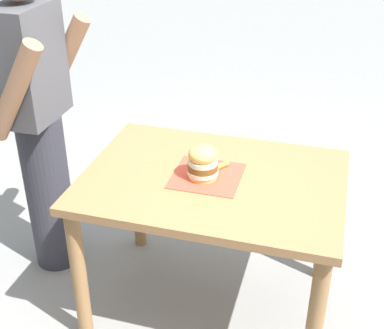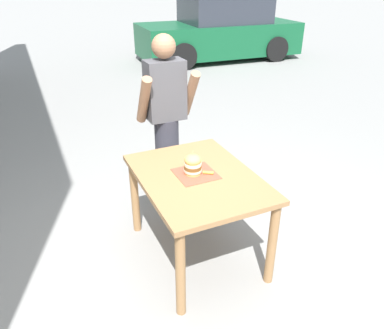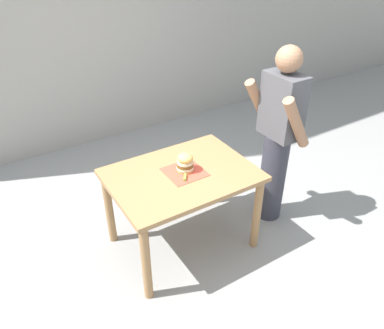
{
  "view_description": "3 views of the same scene",
  "coord_description": "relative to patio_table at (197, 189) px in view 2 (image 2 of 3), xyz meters",
  "views": [
    {
      "loc": [
        -2.03,
        -0.48,
        2.01
      ],
      "look_at": [
        0.0,
        0.1,
        0.82
      ],
      "focal_mm": 50.0,
      "sensor_mm": 36.0,
      "label": 1
    },
    {
      "loc": [
        -1.09,
        -2.28,
        2.19
      ],
      "look_at": [
        0.0,
        0.1,
        0.82
      ],
      "focal_mm": 35.0,
      "sensor_mm": 36.0,
      "label": 2
    },
    {
      "loc": [
        2.19,
        -1.26,
        2.47
      ],
      "look_at": [
        0.0,
        0.1,
        0.82
      ],
      "focal_mm": 35.0,
      "sensor_mm": 36.0,
      "label": 3
    }
  ],
  "objects": [
    {
      "name": "serving_paper",
      "position": [
        0.0,
        0.03,
        0.12
      ],
      "size": [
        0.31,
        0.31,
        0.0
      ],
      "primitive_type": "cube",
      "rotation": [
        0.0,
        0.0,
        0.01
      ],
      "color": "#D64C38",
      "rests_on": "patio_table"
    },
    {
      "name": "patio_table",
      "position": [
        0.0,
        0.0,
        0.0
      ],
      "size": [
        0.86,
        1.18,
        0.77
      ],
      "color": "#9E7247",
      "rests_on": "ground"
    },
    {
      "name": "ground_plane",
      "position": [
        0.0,
        0.0,
        -0.65
      ],
      "size": [
        80.0,
        80.0,
        0.0
      ],
      "primitive_type": "plane",
      "color": "gray"
    },
    {
      "name": "pickle_spear",
      "position": [
        0.08,
        -0.02,
        0.14
      ],
      "size": [
        0.08,
        0.07,
        0.02
      ],
      "primitive_type": "cylinder",
      "rotation": [
        0.0,
        1.57,
        2.54
      ],
      "color": "#8EA83D",
      "rests_on": "serving_paper"
    },
    {
      "name": "parked_car_near_curb",
      "position": [
        3.92,
        6.92,
        0.08
      ],
      "size": [
        4.29,
        2.01,
        1.6
      ],
      "color": "#145933",
      "rests_on": "ground"
    },
    {
      "name": "sandwich",
      "position": [
        -0.02,
        0.05,
        0.2
      ],
      "size": [
        0.14,
        0.14,
        0.19
      ],
      "color": "#E5B25B",
      "rests_on": "serving_paper"
    },
    {
      "name": "diner_across_table",
      "position": [
        0.1,
        0.93,
        0.24
      ],
      "size": [
        0.55,
        0.35,
        1.69
      ],
      "color": "#33333D",
      "rests_on": "ground"
    }
  ]
}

